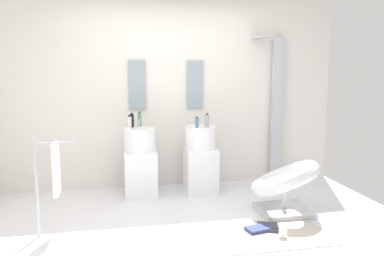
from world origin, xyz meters
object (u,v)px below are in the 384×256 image
magazine_navy (259,229)px  soap_bottle_black (132,121)px  pedestal_sink_left (140,162)px  soap_bottle_blue (197,122)px  pedestal_sink_right (201,159)px  magazine_charcoal (268,227)px  soap_bottle_white (129,122)px  soap_bottle_grey (207,121)px  lounge_chair (285,183)px  shower_column (276,107)px  towel_rack (53,172)px  coffee_mug (283,232)px  soap_bottle_green (140,119)px

magazine_navy → soap_bottle_black: (-1.17, 1.42, 0.93)m
pedestal_sink_left → soap_bottle_blue: (0.71, -0.10, 0.50)m
pedestal_sink_right → magazine_charcoal: bearing=-72.7°
pedestal_sink_left → soap_bottle_white: 0.53m
pedestal_sink_right → soap_bottle_grey: (0.06, -0.11, 0.52)m
soap_bottle_white → soap_bottle_grey: 0.98m
magazine_navy → soap_bottle_white: size_ratio=1.60×
pedestal_sink_left → soap_bottle_blue: size_ratio=7.00×
lounge_chair → soap_bottle_blue: bearing=135.5°
shower_column → lounge_chair: (-0.41, -1.25, -0.73)m
pedestal_sink_right → towel_rack: 1.96m
pedestal_sink_left → shower_column: shower_column is taller
shower_column → coffee_mug: shower_column is taller
shower_column → soap_bottle_white: (-2.07, -0.27, -0.13)m
magazine_navy → magazine_charcoal: 0.11m
pedestal_sink_left → pedestal_sink_right: size_ratio=1.00×
magazine_navy → soap_bottle_green: bearing=114.0°
shower_column → magazine_navy: shower_column is taller
pedestal_sink_left → magazine_charcoal: size_ratio=4.69×
towel_rack → pedestal_sink_left: bearing=49.6°
magazine_charcoal → soap_bottle_white: size_ratio=1.33×
pedestal_sink_right → coffee_mug: (0.47, -1.51, -0.37)m
soap_bottle_black → towel_rack: bearing=-125.1°
towel_rack → soap_bottle_blue: 1.86m
shower_column → magazine_navy: 2.16m
pedestal_sink_right → magazine_navy: bearing=-77.4°
pedestal_sink_right → magazine_navy: 1.43m
shower_column → soap_bottle_green: (-1.94, -0.20, -0.12)m
pedestal_sink_right → coffee_mug: bearing=-72.8°
soap_bottle_blue → coffee_mug: bearing=-68.9°
magazine_charcoal → coffee_mug: bearing=-52.9°
magazine_navy → soap_bottle_grey: soap_bottle_grey is taller
shower_column → towel_rack: size_ratio=2.16×
magazine_charcoal → coffee_mug: (0.07, -0.22, 0.04)m
pedestal_sink_right → soap_bottle_blue: soap_bottle_blue is taller
towel_rack → soap_bottle_black: 1.40m
lounge_chair → soap_bottle_blue: 1.30m
magazine_navy → soap_bottle_white: (-1.20, 1.39, 0.92)m
lounge_chair → towel_rack: 2.42m
magazine_charcoal → coffee_mug: 0.23m
lounge_chair → soap_bottle_grey: soap_bottle_grey is taller
soap_bottle_white → towel_rack: bearing=-124.5°
towel_rack → coffee_mug: bearing=-12.9°
towel_rack → soap_bottle_grey: (1.71, 0.92, 0.33)m
shower_column → magazine_charcoal: 2.09m
lounge_chair → pedestal_sink_right: bearing=129.4°
soap_bottle_white → soap_bottle_grey: size_ratio=0.88×
lounge_chair → soap_bottle_grey: size_ratio=6.19×
magazine_navy → soap_bottle_black: size_ratio=1.38×
soap_bottle_white → soap_bottle_blue: 0.85m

